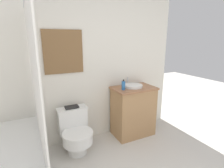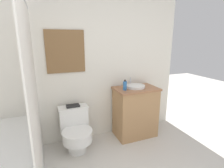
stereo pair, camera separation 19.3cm
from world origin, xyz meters
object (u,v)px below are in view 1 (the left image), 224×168
at_px(soap_bottle, 123,85).
at_px(sink, 133,86).
at_px(book_on_tank, 72,107).
at_px(toilet, 75,132).

bearing_deg(soap_bottle, sink, 16.68).
bearing_deg(sink, soap_bottle, -163.32).
bearing_deg(soap_bottle, book_on_tank, 169.70).
xyz_separation_m(toilet, sink, (1.01, 0.06, 0.55)).
xyz_separation_m(toilet, book_on_tank, (-0.00, 0.14, 0.33)).
bearing_deg(toilet, book_on_tank, 90.00).
bearing_deg(soap_bottle, toilet, 179.77).
distance_m(soap_bottle, book_on_tank, 0.84).
distance_m(sink, book_on_tank, 1.03).
bearing_deg(toilet, sink, 3.62).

